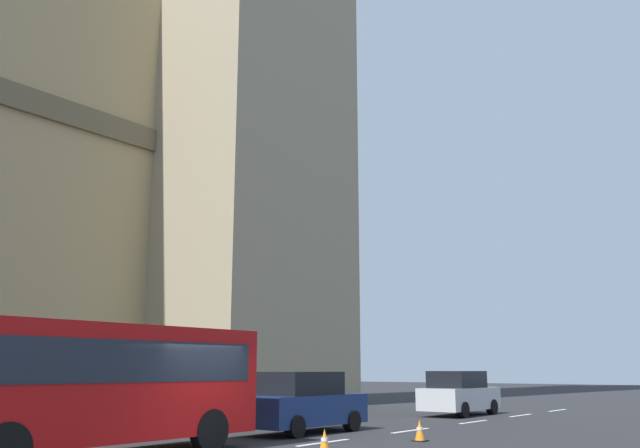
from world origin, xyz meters
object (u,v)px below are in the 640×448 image
object	(u,v)px
sedan_lead	(303,403)
traffic_cone_middle	(325,442)
sedan_trailing	(459,393)
traffic_cone_east	(420,431)

from	to	relation	value
sedan_lead	traffic_cone_middle	distance (m)	5.41
sedan_trailing	traffic_cone_east	bearing A→B (deg)	-159.34
sedan_trailing	traffic_cone_middle	bearing A→B (deg)	-165.76
sedan_lead	traffic_cone_middle	xyz separation A→B (m)	(-3.84, -3.75, -0.63)
sedan_trailing	traffic_cone_east	size ratio (longest dim) A/B	7.59
traffic_cone_middle	sedan_lead	bearing A→B (deg)	44.37
sedan_trailing	traffic_cone_middle	distance (m)	14.72
sedan_lead	sedan_trailing	bearing A→B (deg)	-0.76
sedan_lead	sedan_trailing	world-z (taller)	same
traffic_cone_east	sedan_trailing	bearing A→B (deg)	20.66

